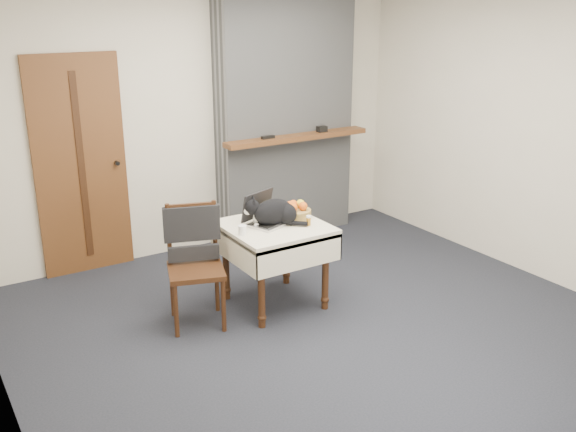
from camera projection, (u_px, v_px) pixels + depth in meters
name	position (u px, v px, depth m)	size (l,w,h in m)	color
ground	(312.00, 320.00, 5.12)	(4.50, 4.50, 0.00)	black
room_shell	(281.00, 91.00, 4.93)	(4.52, 4.01, 2.61)	beige
door	(81.00, 166.00, 5.78)	(0.82, 0.10, 2.00)	brown
chimney	(285.00, 115.00, 6.65)	(1.62, 0.48, 2.60)	gray
side_table	(275.00, 238.00, 5.22)	(0.78, 0.78, 0.70)	#39200F
laptop	(265.00, 216.00, 5.20)	(0.42, 0.39, 0.26)	#B7B7BC
cat	(274.00, 212.00, 5.15)	(0.46, 0.36, 0.25)	black
cream_jar	(242.00, 230.00, 4.95)	(0.07, 0.07, 0.08)	white
pill_bottle	(309.00, 220.00, 5.16)	(0.04, 0.04, 0.08)	#A46914
fruit_basket	(296.00, 211.00, 5.34)	(0.25, 0.25, 0.14)	#AB8945
desk_clutter	(292.00, 219.00, 5.30)	(0.14, 0.02, 0.01)	black
chair	(194.00, 247.00, 4.97)	(0.53, 0.53, 0.95)	#39200F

